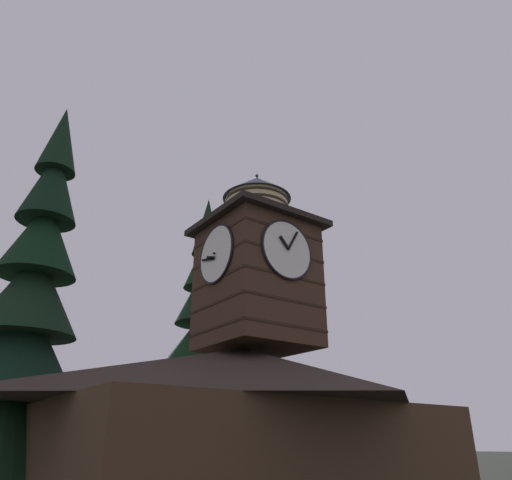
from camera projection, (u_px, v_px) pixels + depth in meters
name	position (u px, v px, depth m)	size (l,w,h in m)	color
building_main	(243.00, 426.00, 17.38)	(14.12, 10.34, 5.70)	#422E1E
clock_tower	(257.00, 266.00, 20.06)	(4.63, 4.63, 7.93)	#422B1E
pine_tree_behind	(202.00, 354.00, 25.00)	(5.22, 5.22, 15.76)	#473323
pine_tree_aside	(26.00, 325.00, 17.93)	(5.11, 5.11, 16.40)	#473323
moon	(185.00, 361.00, 54.96)	(1.74, 1.74, 1.74)	silver
flying_bird_low	(313.00, 218.00, 26.38)	(0.35, 0.54, 0.15)	black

